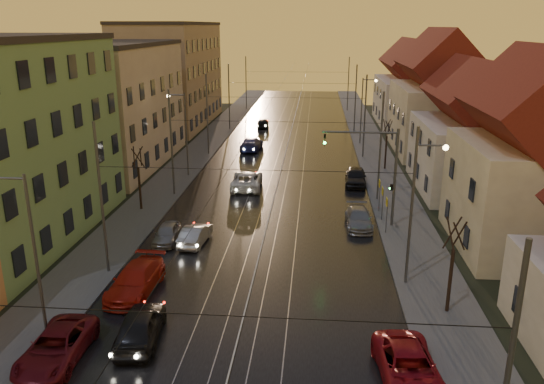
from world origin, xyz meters
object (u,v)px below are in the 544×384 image
(parked_right_0, at_px, (409,368))
(parked_right_1, at_px, (359,218))
(parked_left_2, at_px, (136,280))
(parked_right_2, at_px, (356,177))
(parked_left_1, at_px, (57,347))
(driving_car_4, at_px, (263,123))
(street_lamp_0, at_px, (27,243))
(street_lamp_1, at_px, (418,197))
(traffic_light_mast, at_px, (381,165))
(driving_car_3, at_px, (252,144))
(parked_left_3, at_px, (167,233))
(street_lamp_3, at_px, (364,104))
(driving_car_0, at_px, (140,326))
(street_lamp_2, at_px, (183,126))
(driving_car_1, at_px, (195,235))
(driving_car_2, at_px, (247,180))

(parked_right_0, height_order, parked_right_1, parked_right_0)
(parked_left_2, bearing_deg, parked_right_2, 61.93)
(parked_left_1, height_order, parked_right_2, parked_right_2)
(parked_right_2, bearing_deg, driving_car_4, 115.44)
(parked_right_0, height_order, parked_right_2, parked_right_2)
(street_lamp_0, distance_m, street_lamp_1, 19.89)
(traffic_light_mast, relative_size, driving_car_3, 1.38)
(parked_left_3, height_order, parked_right_1, parked_right_1)
(street_lamp_0, distance_m, driving_car_3, 40.22)
(street_lamp_0, relative_size, driving_car_3, 1.54)
(parked_right_0, bearing_deg, street_lamp_3, 83.30)
(driving_car_0, bearing_deg, street_lamp_0, -1.46)
(street_lamp_0, relative_size, street_lamp_2, 1.00)
(parked_left_2, bearing_deg, driving_car_3, 89.98)
(parked_left_2, xyz_separation_m, parked_right_1, (12.82, 11.01, -0.10))
(driving_car_0, bearing_deg, street_lamp_1, -156.29)
(street_lamp_0, relative_size, driving_car_4, 2.01)
(street_lamp_3, bearing_deg, parked_right_0, -92.20)
(street_lamp_2, relative_size, parked_left_2, 1.57)
(street_lamp_0, relative_size, parked_left_1, 1.65)
(street_lamp_0, xyz_separation_m, parked_right_0, (16.45, -1.76, -4.18))
(parked_left_2, xyz_separation_m, parked_right_2, (13.28, 21.62, 0.04))
(parked_left_3, bearing_deg, driving_car_3, 82.16)
(driving_car_4, relative_size, parked_right_1, 0.90)
(driving_car_0, distance_m, driving_car_4, 53.45)
(street_lamp_0, xyz_separation_m, parked_left_1, (1.50, -1.45, -4.21))
(driving_car_3, relative_size, parked_right_0, 1.03)
(street_lamp_3, bearing_deg, driving_car_4, 143.50)
(street_lamp_3, bearing_deg, parked_left_1, -110.18)
(street_lamp_1, height_order, street_lamp_2, same)
(street_lamp_2, distance_m, driving_car_3, 13.38)
(parked_left_2, relative_size, parked_right_1, 1.15)
(street_lamp_2, distance_m, driving_car_4, 26.61)
(parked_left_1, bearing_deg, street_lamp_0, 135.17)
(parked_left_1, bearing_deg, driving_car_0, 28.79)
(driving_car_4, xyz_separation_m, parked_left_3, (-2.30, -41.88, -0.06))
(street_lamp_2, bearing_deg, parked_left_1, -87.07)
(street_lamp_3, bearing_deg, parked_right_2, -96.58)
(street_lamp_3, distance_m, driving_car_4, 17.00)
(driving_car_3, distance_m, parked_right_1, 26.12)
(driving_car_3, bearing_deg, driving_car_4, -85.67)
(driving_car_1, distance_m, driving_car_4, 42.01)
(street_lamp_2, relative_size, driving_car_4, 2.01)
(street_lamp_2, bearing_deg, parked_right_1, -37.70)
(parked_right_0, relative_size, parked_right_2, 1.10)
(driving_car_1, bearing_deg, driving_car_2, -93.01)
(street_lamp_0, bearing_deg, street_lamp_1, 23.72)
(traffic_light_mast, xyz_separation_m, parked_left_3, (-14.43, -4.08, -3.98))
(street_lamp_2, distance_m, parked_left_3, 16.85)
(driving_car_2, height_order, parked_right_1, driving_car_2)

